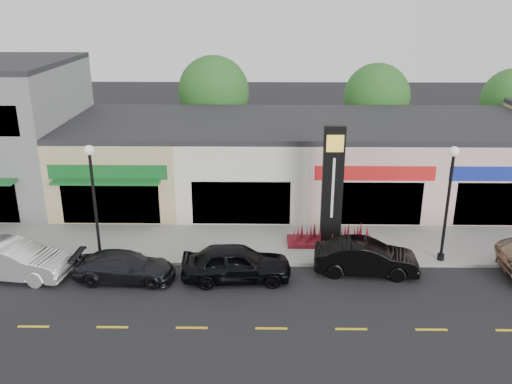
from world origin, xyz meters
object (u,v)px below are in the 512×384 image
(lamp_west_near, at_px, (93,191))
(car_black_sedan, at_px, (236,263))
(pylon_sign, at_px, (331,204))
(car_black_conv, at_px, (366,258))
(car_dark_sedan, at_px, (125,267))
(car_white_van, at_px, (12,260))
(lamp_east_near, at_px, (449,193))

(lamp_west_near, relative_size, car_black_sedan, 1.15)
(pylon_sign, relative_size, car_black_conv, 1.30)
(car_black_sedan, bearing_deg, car_dark_sedan, 87.92)
(pylon_sign, height_order, car_black_conv, pylon_sign)
(car_black_sedan, bearing_deg, car_white_van, 86.13)
(car_dark_sedan, distance_m, car_black_conv, 10.69)
(lamp_east_near, bearing_deg, lamp_west_near, 180.00)
(car_white_van, distance_m, car_dark_sedan, 5.01)
(lamp_west_near, xyz_separation_m, car_black_sedan, (6.51, -1.75, -2.66))
(lamp_west_near, height_order, pylon_sign, pylon_sign)
(pylon_sign, bearing_deg, lamp_east_near, -18.75)
(lamp_east_near, distance_m, car_black_sedan, 10.01)
(car_dark_sedan, bearing_deg, car_black_conv, -83.10)
(car_white_van, xyz_separation_m, car_black_conv, (15.67, 0.58, -0.07))
(pylon_sign, height_order, car_white_van, pylon_sign)
(lamp_east_near, xyz_separation_m, car_black_conv, (-3.71, -1.05, -2.72))
(car_black_conv, bearing_deg, car_white_van, 97.19)
(car_white_van, bearing_deg, car_dark_sedan, -84.96)
(lamp_west_near, distance_m, pylon_sign, 11.19)
(lamp_east_near, height_order, pylon_sign, pylon_sign)
(car_white_van, xyz_separation_m, car_black_sedan, (9.89, -0.11, -0.01))
(car_black_sedan, distance_m, car_black_conv, 5.82)
(car_white_van, bearing_deg, lamp_west_near, -56.71)
(pylon_sign, bearing_deg, lamp_west_near, -171.23)
(car_white_van, height_order, car_black_conv, car_white_van)
(lamp_west_near, height_order, car_black_sedan, lamp_west_near)
(pylon_sign, relative_size, car_dark_sedan, 1.36)
(pylon_sign, xyz_separation_m, car_black_sedan, (-4.49, -3.45, -1.46))
(lamp_west_near, distance_m, lamp_east_near, 16.00)
(pylon_sign, distance_m, car_white_van, 14.83)
(car_dark_sedan, xyz_separation_m, car_black_sedan, (4.89, 0.10, 0.17))
(lamp_west_near, distance_m, car_dark_sedan, 3.76)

